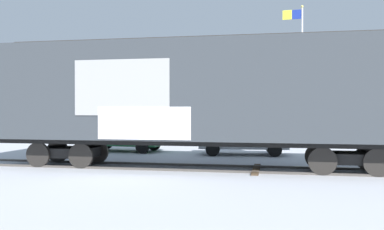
{
  "coord_description": "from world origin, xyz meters",
  "views": [
    {
      "loc": [
        1.53,
        -14.87,
        2.14
      ],
      "look_at": [
        -1.92,
        0.91,
        1.93
      ],
      "focal_mm": 39.44,
      "sensor_mm": 36.0,
      "label": 1
    }
  ],
  "objects_px": {
    "freight_car": "(198,93)",
    "parked_car_green": "(123,134)",
    "parked_car_silver": "(243,137)",
    "flagpole": "(299,60)"
  },
  "relations": [
    {
      "from": "freight_car",
      "to": "parked_car_green",
      "type": "relative_size",
      "value": 3.73
    },
    {
      "from": "freight_car",
      "to": "parked_car_silver",
      "type": "bearing_deg",
      "value": 77.86
    },
    {
      "from": "freight_car",
      "to": "flagpole",
      "type": "xyz_separation_m",
      "value": [
        3.98,
        13.61,
        2.68
      ]
    },
    {
      "from": "flagpole",
      "to": "parked_car_silver",
      "type": "relative_size",
      "value": 2.1
    },
    {
      "from": "flagpole",
      "to": "parked_car_silver",
      "type": "distance_m",
      "value": 10.09
    },
    {
      "from": "freight_car",
      "to": "parked_car_silver",
      "type": "height_order",
      "value": "freight_car"
    },
    {
      "from": "freight_car",
      "to": "parked_car_green",
      "type": "bearing_deg",
      "value": 133.13
    },
    {
      "from": "flagpole",
      "to": "parked_car_green",
      "type": "height_order",
      "value": "flagpole"
    },
    {
      "from": "parked_car_silver",
      "to": "freight_car",
      "type": "bearing_deg",
      "value": -102.14
    },
    {
      "from": "freight_car",
      "to": "parked_car_green",
      "type": "distance_m",
      "value": 7.64
    }
  ]
}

